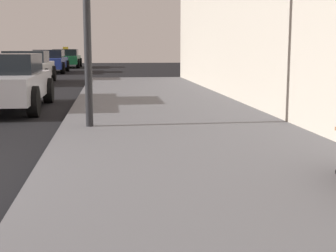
{
  "coord_description": "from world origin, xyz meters",
  "views": [
    {
      "loc": [
        2.81,
        -4.97,
        1.43
      ],
      "look_at": [
        3.46,
        0.43,
        0.55
      ],
      "focal_mm": 52.67,
      "sensor_mm": 36.0,
      "label": 1
    }
  ],
  "objects_px": {
    "car_white": "(26,67)",
    "car_green": "(66,58)",
    "car_silver": "(3,81)",
    "car_blue": "(49,61)"
  },
  "relations": [
    {
      "from": "car_silver",
      "to": "car_white",
      "type": "height_order",
      "value": "same"
    },
    {
      "from": "car_green",
      "to": "car_blue",
      "type": "bearing_deg",
      "value": 87.32
    },
    {
      "from": "car_silver",
      "to": "car_blue",
      "type": "relative_size",
      "value": 0.92
    },
    {
      "from": "car_blue",
      "to": "car_white",
      "type": "bearing_deg",
      "value": 90.48
    },
    {
      "from": "car_silver",
      "to": "car_blue",
      "type": "distance_m",
      "value": 16.64
    },
    {
      "from": "car_white",
      "to": "car_green",
      "type": "xyz_separation_m",
      "value": [
        0.25,
        15.1,
        0.0
      ]
    },
    {
      "from": "car_white",
      "to": "car_green",
      "type": "relative_size",
      "value": 0.95
    },
    {
      "from": "car_white",
      "to": "car_green",
      "type": "bearing_deg",
      "value": -90.96
    },
    {
      "from": "car_silver",
      "to": "car_green",
      "type": "relative_size",
      "value": 0.96
    },
    {
      "from": "car_white",
      "to": "car_blue",
      "type": "xyz_separation_m",
      "value": [
        -0.07,
        8.23,
        0.0
      ]
    }
  ]
}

